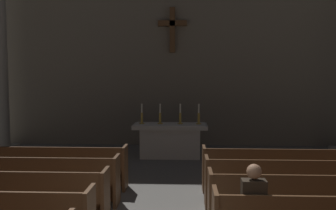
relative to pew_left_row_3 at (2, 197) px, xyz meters
name	(u,v)px	position (x,y,z in m)	size (l,w,h in m)	color
pew_left_row_3	(2,197)	(0.00, 0.00, 0.00)	(3.48, 0.50, 0.95)	brown
pew_left_row_4	(28,180)	(0.00, 1.01, 0.00)	(3.48, 0.50, 0.95)	brown
pew_left_row_5	(47,167)	(0.00, 2.02, 0.00)	(3.48, 0.50, 0.95)	brown
pew_right_row_3	(318,201)	(5.13, 0.00, 0.00)	(3.48, 0.50, 0.95)	brown
pew_right_row_4	(299,183)	(5.13, 1.01, 0.00)	(3.48, 0.50, 0.95)	brown
pew_right_row_5	(285,169)	(5.13, 2.02, 0.00)	(3.48, 0.50, 0.95)	brown
altar	(170,140)	(2.56, 5.24, 0.06)	(2.20, 0.90, 1.01)	#BCB7AD
candlestick_outer_left	(142,117)	(1.71, 5.24, 0.72)	(0.16, 0.16, 0.60)	#B79338
candlestick_inner_left	(160,118)	(2.26, 5.24, 0.72)	(0.16, 0.16, 0.60)	#B79338
candlestick_inner_right	(180,118)	(2.86, 5.24, 0.72)	(0.16, 0.16, 0.60)	#B79338
candlestick_outer_right	(199,118)	(3.41, 5.24, 0.72)	(0.16, 0.16, 0.60)	#B79338
apse_with_cross	(173,41)	(2.56, 7.33, 3.16)	(12.18, 0.43, 7.27)	#706656
lone_worshipper	(252,209)	(3.91, -0.97, 0.22)	(0.32, 0.43, 1.32)	#26262B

